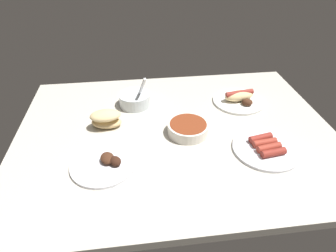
{
  "coord_description": "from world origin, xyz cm",
  "views": [
    {
      "loc": [
        -14.0,
        -85.8,
        65.49
      ],
      "look_at": [
        -3.28,
        -0.46,
        3.0
      ],
      "focal_mm": 30.64,
      "sensor_mm": 36.0,
      "label": 1
    }
  ],
  "objects_px": {
    "bowl_coleslaw": "(135,99)",
    "bread_stack": "(106,119)",
    "plate_hotdog_assembled": "(239,99)",
    "bowl_chili": "(188,128)",
    "plate_grilled_meat": "(105,163)",
    "plate_sausages": "(266,148)"
  },
  "relations": [
    {
      "from": "bowl_coleslaw",
      "to": "bread_stack",
      "type": "bearing_deg",
      "value": -127.92
    },
    {
      "from": "bread_stack",
      "to": "plate_hotdog_assembled",
      "type": "xyz_separation_m",
      "value": [
        0.56,
        0.11,
        -0.02
      ]
    },
    {
      "from": "plate_hotdog_assembled",
      "to": "bowl_chili",
      "type": "bearing_deg",
      "value": -143.9
    },
    {
      "from": "bowl_chili",
      "to": "plate_grilled_meat",
      "type": "relative_size",
      "value": 0.72
    },
    {
      "from": "plate_sausages",
      "to": "bowl_chili",
      "type": "distance_m",
      "value": 0.28
    },
    {
      "from": "bowl_coleslaw",
      "to": "plate_hotdog_assembled",
      "type": "bearing_deg",
      "value": -4.32
    },
    {
      "from": "plate_sausages",
      "to": "bread_stack",
      "type": "relative_size",
      "value": 1.84
    },
    {
      "from": "plate_sausages",
      "to": "bowl_coleslaw",
      "type": "height_order",
      "value": "bowl_coleslaw"
    },
    {
      "from": "plate_sausages",
      "to": "bread_stack",
      "type": "xyz_separation_m",
      "value": [
        -0.56,
        0.21,
        0.03
      ]
    },
    {
      "from": "plate_hotdog_assembled",
      "to": "bowl_coleslaw",
      "type": "bearing_deg",
      "value": 175.68
    },
    {
      "from": "plate_sausages",
      "to": "plate_grilled_meat",
      "type": "relative_size",
      "value": 1.08
    },
    {
      "from": "bowl_chili",
      "to": "plate_hotdog_assembled",
      "type": "bearing_deg",
      "value": 36.1
    },
    {
      "from": "bowl_coleslaw",
      "to": "plate_sausages",
      "type": "bearing_deg",
      "value": -38.8
    },
    {
      "from": "bowl_chili",
      "to": "plate_hotdog_assembled",
      "type": "distance_m",
      "value": 0.32
    },
    {
      "from": "plate_grilled_meat",
      "to": "bowl_coleslaw",
      "type": "bearing_deg",
      "value": 73.02
    },
    {
      "from": "bowl_chili",
      "to": "plate_grilled_meat",
      "type": "bearing_deg",
      "value": -155.24
    },
    {
      "from": "bowl_chili",
      "to": "plate_hotdog_assembled",
      "type": "height_order",
      "value": "plate_hotdog_assembled"
    },
    {
      "from": "bread_stack",
      "to": "bowl_coleslaw",
      "type": "xyz_separation_m",
      "value": [
        0.11,
        0.15,
        -0.01
      ]
    },
    {
      "from": "bowl_chili",
      "to": "plate_hotdog_assembled",
      "type": "xyz_separation_m",
      "value": [
        0.26,
        0.19,
        -0.0
      ]
    },
    {
      "from": "bread_stack",
      "to": "plate_grilled_meat",
      "type": "distance_m",
      "value": 0.22
    },
    {
      "from": "plate_sausages",
      "to": "bowl_coleslaw",
      "type": "xyz_separation_m",
      "value": [
        -0.44,
        0.36,
        0.02
      ]
    },
    {
      "from": "bowl_chili",
      "to": "plate_grilled_meat",
      "type": "xyz_separation_m",
      "value": [
        -0.3,
        -0.14,
        -0.01
      ]
    }
  ]
}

